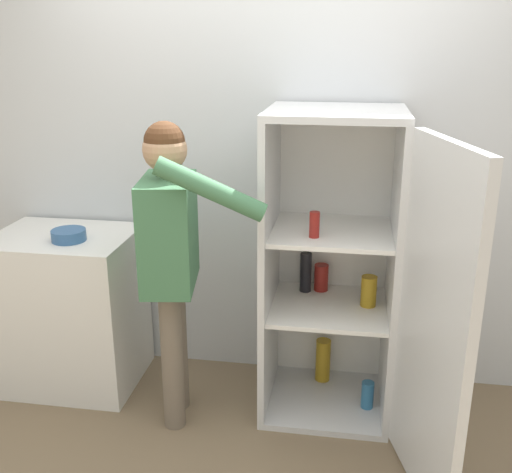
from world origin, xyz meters
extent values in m
plane|color=#7A664C|center=(0.00, 0.00, 0.00)|extent=(12.00, 12.00, 0.00)
cube|color=silver|center=(0.00, 0.98, 1.27)|extent=(7.00, 0.06, 2.55)
cube|color=silver|center=(0.38, 0.61, 0.02)|extent=(0.68, 0.64, 0.04)
cube|color=silver|center=(0.38, 0.61, 1.62)|extent=(0.68, 0.64, 0.04)
cube|color=white|center=(0.38, 0.91, 0.82)|extent=(0.68, 0.03, 1.57)
cube|color=silver|center=(0.05, 0.61, 0.82)|extent=(0.04, 0.64, 1.57)
cube|color=silver|center=(0.70, 0.61, 0.82)|extent=(0.03, 0.64, 1.57)
cube|color=white|center=(0.38, 0.61, 0.59)|extent=(0.61, 0.57, 0.02)
cube|color=white|center=(0.38, 0.61, 1.02)|extent=(0.61, 0.57, 0.02)
cube|color=silver|center=(0.83, -0.03, 0.82)|extent=(0.22, 0.67, 1.57)
cylinder|color=black|center=(0.23, 0.78, 0.72)|extent=(0.06, 0.06, 0.23)
cylinder|color=teal|center=(0.61, 0.55, 0.11)|extent=(0.07, 0.07, 0.15)
cylinder|color=#B78C1E|center=(0.35, 0.79, 0.16)|extent=(0.09, 0.09, 0.26)
cylinder|color=#B78C1E|center=(0.58, 0.64, 0.69)|extent=(0.08, 0.08, 0.17)
cylinder|color=maroon|center=(0.29, 0.47, 1.09)|extent=(0.05, 0.05, 0.13)
cylinder|color=maroon|center=(0.32, 0.81, 0.68)|extent=(0.08, 0.08, 0.15)
cylinder|color=#726656|center=(-0.43, 0.45, 0.39)|extent=(0.11, 0.11, 0.78)
cylinder|color=#726656|center=(-0.40, 0.27, 0.39)|extent=(0.11, 0.11, 0.78)
cube|color=#3F724C|center=(-0.42, 0.36, 1.05)|extent=(0.31, 0.47, 0.55)
sphere|color=tan|center=(-0.42, 0.36, 1.46)|extent=(0.21, 0.21, 0.21)
sphere|color=#4C2D19|center=(-0.42, 0.36, 1.50)|extent=(0.20, 0.20, 0.20)
cylinder|color=#3F724C|center=(-0.45, 0.61, 1.02)|extent=(0.09, 0.09, 0.52)
cylinder|color=#3F724C|center=(-0.15, 0.16, 1.33)|extent=(0.51, 0.16, 0.30)
cube|color=white|center=(-1.13, 0.63, 0.46)|extent=(0.78, 0.61, 0.91)
cylinder|color=#335B8E|center=(-1.04, 0.54, 0.94)|extent=(0.19, 0.19, 0.06)
camera|label=1|loc=(0.46, -2.34, 1.97)|focal=42.00mm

